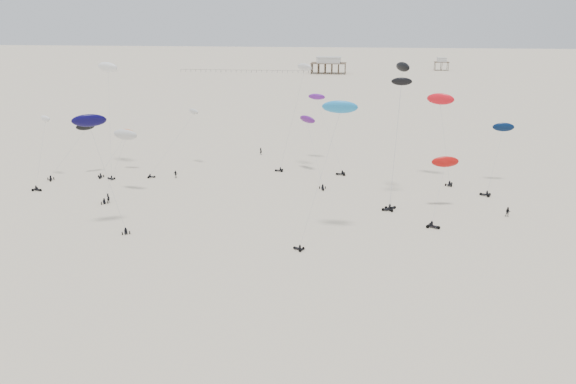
# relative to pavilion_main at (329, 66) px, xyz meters

# --- Properties ---
(ground_plane) EXTENTS (900.00, 900.00, 0.00)m
(ground_plane) POSITION_rel_pavilion_main_xyz_m (10.00, -150.00, -4.22)
(ground_plane) COLOR beige
(pavilion_main) EXTENTS (21.00, 13.00, 9.80)m
(pavilion_main) POSITION_rel_pavilion_main_xyz_m (0.00, 0.00, 0.00)
(pavilion_main) COLOR brown
(pavilion_main) RESTS_ON ground
(pavilion_small) EXTENTS (9.00, 7.00, 8.00)m
(pavilion_small) POSITION_rel_pavilion_main_xyz_m (70.00, 30.00, -0.74)
(pavilion_small) COLOR brown
(pavilion_small) RESTS_ON ground
(pier_fence) EXTENTS (80.20, 0.20, 1.50)m
(pier_fence) POSITION_rel_pavilion_main_xyz_m (-52.00, -0.00, -3.45)
(pier_fence) COLOR black
(pier_fence) RESTS_ON ground
(rig_0) EXTENTS (7.83, 17.41, 17.77)m
(rig_0) POSITION_rel_pavilion_main_xyz_m (10.18, -226.52, 4.89)
(rig_0) COLOR black
(rig_0) RESTS_ON ground
(rig_1) EXTENTS (9.99, 15.82, 20.38)m
(rig_1) POSITION_rel_pavilion_main_xyz_m (12.44, -217.08, 6.08)
(rig_1) COLOR black
(rig_1) RESTS_ON ground
(rig_2) EXTENTS (6.01, 9.11, 10.81)m
(rig_2) POSITION_rel_pavilion_main_xyz_m (-31.78, -230.35, 1.57)
(rig_2) COLOR black
(rig_2) RESTS_ON ground
(rig_3) EXTENTS (8.72, 9.53, 12.40)m
(rig_3) POSITION_rel_pavilion_main_xyz_m (-39.57, -233.83, 3.20)
(rig_3) COLOR black
(rig_3) RESTS_ON ground
(rig_4) EXTENTS (4.23, 9.51, 22.74)m
(rig_4) POSITION_rel_pavilion_main_xyz_m (27.36, -242.98, 9.93)
(rig_4) COLOR black
(rig_4) RESTS_ON ground
(rig_5) EXTENTS (6.60, 13.50, 13.24)m
(rig_5) POSITION_rel_pavilion_main_xyz_m (35.16, -247.83, 2.32)
(rig_5) COLOR black
(rig_5) RESTS_ON ground
(rig_6) EXTENTS (5.46, 12.68, 15.66)m
(rig_6) POSITION_rel_pavilion_main_xyz_m (-43.65, -240.12, 2.51)
(rig_6) COLOR black
(rig_6) RESTS_ON ground
(rig_7) EXTENTS (9.16, 5.44, 18.91)m
(rig_7) POSITION_rel_pavilion_main_xyz_m (-20.15, -263.16, 10.78)
(rig_7) COLOR black
(rig_7) RESTS_ON ground
(rig_8) EXTENTS (4.50, 14.36, 25.75)m
(rig_8) POSITION_rel_pavilion_main_xyz_m (27.43, -240.77, 12.56)
(rig_8) COLOR black
(rig_8) RESTS_ON ground
(rig_9) EXTENTS (8.93, 10.12, 21.92)m
(rig_9) POSITION_rel_pavilion_main_xyz_m (17.08, -261.04, 13.95)
(rig_9) COLOR black
(rig_9) RESTS_ON ground
(rig_10) EXTENTS (8.85, 15.01, 18.01)m
(rig_10) POSITION_rel_pavilion_main_xyz_m (-18.97, -224.81, 4.44)
(rig_10) COLOR black
(rig_10) RESTS_ON ground
(rig_11) EXTENTS (8.13, 6.37, 23.54)m
(rig_11) POSITION_rel_pavilion_main_xyz_m (6.97, -222.24, 12.74)
(rig_11) COLOR black
(rig_11) RESTS_ON ground
(rig_12) EXTENTS (8.11, 15.02, 24.84)m
(rig_12) POSITION_rel_pavilion_main_xyz_m (-34.83, -225.09, 16.25)
(rig_12) COLOR black
(rig_12) RESTS_ON ground
(rig_13) EXTENTS (5.56, 10.18, 13.31)m
(rig_13) POSITION_rel_pavilion_main_xyz_m (-24.13, -244.82, 5.39)
(rig_13) COLOR black
(rig_13) RESTS_ON ground
(rig_14) EXTENTS (6.46, 9.67, 18.07)m
(rig_14) POSITION_rel_pavilion_main_xyz_m (37.23, -225.82, 9.99)
(rig_14) COLOR black
(rig_14) RESTS_ON ground
(rig_15) EXTENTS (7.79, 12.44, 15.22)m
(rig_15) POSITION_rel_pavilion_main_xyz_m (48.23, -229.91, 4.16)
(rig_15) COLOR black
(rig_15) RESTS_ON ground
(spectator_0) EXTENTS (0.87, 0.71, 2.06)m
(spectator_0) POSITION_rel_pavilion_main_xyz_m (-25.10, -250.63, -4.22)
(spectator_0) COLOR black
(spectator_0) RESTS_ON ground
(spectator_1) EXTENTS (1.10, 0.82, 2.02)m
(spectator_1) POSITION_rel_pavilion_main_xyz_m (46.44, -249.03, -4.22)
(spectator_1) COLOR black
(spectator_1) RESTS_ON ground
(spectator_2) EXTENTS (1.14, 0.65, 1.88)m
(spectator_2) POSITION_rel_pavilion_main_xyz_m (-18.05, -232.98, -4.22)
(spectator_2) COLOR black
(spectator_2) RESTS_ON ground
(spectator_3) EXTENTS (0.92, 0.87, 2.09)m
(spectator_3) POSITION_rel_pavilion_main_xyz_m (-3.73, -209.78, -4.22)
(spectator_3) COLOR black
(spectator_3) RESTS_ON ground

